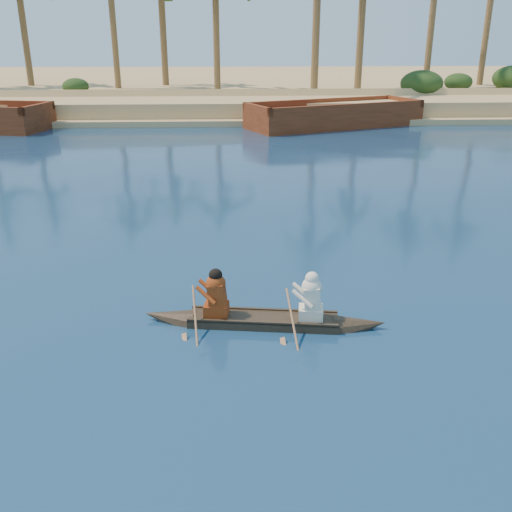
{
  "coord_description": "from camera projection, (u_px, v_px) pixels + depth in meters",
  "views": [
    {
      "loc": [
        7.38,
        -13.77,
        5.16
      ],
      "look_at": [
        7.92,
        -2.72,
        0.92
      ],
      "focal_mm": 40.0,
      "sensor_mm": 36.0,
      "label": 1
    }
  ],
  "objects": [
    {
      "name": "sandy_embankment",
      "position": [
        154.0,
        87.0,
        57.89
      ],
      "size": [
        150.0,
        51.0,
        1.5
      ],
      "color": "tan",
      "rests_on": "ground"
    },
    {
      "name": "shrub_cluster",
      "position": [
        130.0,
        94.0,
        43.3
      ],
      "size": [
        100.0,
        6.0,
        2.4
      ],
      "primitive_type": null,
      "color": "#1D3312",
      "rests_on": "ground"
    },
    {
      "name": "canoe",
      "position": [
        263.0,
        313.0,
        10.9
      ],
      "size": [
        4.7,
        1.24,
        1.28
      ],
      "rotation": [
        0.0,
        0.0,
        -0.13
      ],
      "color": "#39311F",
      "rests_on": "ground"
    },
    {
      "name": "barge_right",
      "position": [
        334.0,
        116.0,
        35.28
      ],
      "size": [
        11.39,
        7.43,
        1.81
      ],
      "rotation": [
        0.0,
        0.0,
        0.39
      ],
      "color": "brown",
      "rests_on": "ground"
    }
  ]
}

